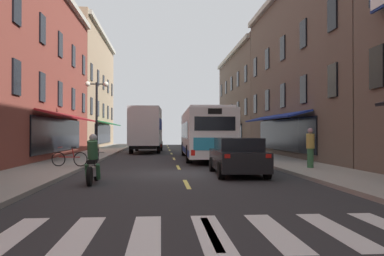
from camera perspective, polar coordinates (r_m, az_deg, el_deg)
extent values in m
cube|color=#28282B|center=(17.02, -1.50, -6.55)|extent=(34.80, 80.00, 0.10)
cube|color=#DBCC4C|center=(7.17, 2.66, -14.37)|extent=(0.14, 2.40, 0.01)
cube|color=#DBCC4C|center=(13.54, -0.74, -7.85)|extent=(0.14, 2.40, 0.01)
cube|color=#DBCC4C|center=(20.00, -1.93, -5.51)|extent=(0.14, 2.40, 0.01)
cube|color=#DBCC4C|center=(26.48, -2.53, -4.32)|extent=(0.14, 2.40, 0.01)
cube|color=#DBCC4C|center=(32.97, -2.90, -3.59)|extent=(0.14, 2.40, 0.01)
cube|color=#DBCC4C|center=(39.46, -3.14, -3.10)|extent=(0.14, 2.40, 0.01)
cube|color=#DBCC4C|center=(45.95, -3.32, -2.76)|extent=(0.14, 2.40, 0.01)
cube|color=#DBCC4C|center=(52.44, -3.45, -2.49)|extent=(0.14, 2.40, 0.01)
cube|color=silver|center=(7.53, -23.94, -13.65)|extent=(0.50, 2.80, 0.01)
cube|color=silver|center=(7.24, -15.45, -14.20)|extent=(0.50, 2.80, 0.01)
cube|color=silver|center=(7.12, -6.45, -14.45)|extent=(0.50, 2.80, 0.01)
cube|color=silver|center=(7.17, 2.66, -14.37)|extent=(0.50, 2.80, 0.01)
cube|color=silver|center=(7.38, 11.43, -13.95)|extent=(0.50, 2.80, 0.01)
cube|color=silver|center=(7.74, 19.51, -13.29)|extent=(0.50, 2.80, 0.01)
cube|color=gray|center=(17.72, -21.02, -5.89)|extent=(3.00, 80.00, 0.14)
cube|color=gray|center=(18.28, 17.41, -5.74)|extent=(3.00, 80.00, 0.14)
cube|color=black|center=(27.69, -17.98, -0.92)|extent=(0.10, 12.00, 2.10)
cube|color=maroon|center=(27.55, -16.53, 1.57)|extent=(1.38, 11.20, 0.44)
cube|color=black|center=(20.15, -23.34, 6.53)|extent=(0.10, 1.00, 1.60)
cube|color=black|center=(23.95, -20.22, 5.38)|extent=(0.10, 1.00, 1.60)
cube|color=black|center=(27.80, -17.96, 4.55)|extent=(0.10, 1.00, 1.60)
cube|color=black|center=(31.69, -16.26, 3.91)|extent=(0.10, 1.00, 1.60)
cube|color=black|center=(35.60, -14.93, 3.41)|extent=(0.10, 1.00, 1.60)
cube|color=black|center=(20.79, -23.30, 15.31)|extent=(0.10, 1.00, 1.60)
cube|color=black|center=(24.49, -20.19, 12.85)|extent=(0.10, 1.00, 1.60)
cube|color=black|center=(28.27, -17.94, 11.02)|extent=(0.10, 1.00, 1.60)
cube|color=black|center=(32.10, -16.24, 9.61)|extent=(0.10, 1.00, 1.60)
cube|color=black|center=(35.96, -14.91, 8.50)|extent=(0.10, 1.00, 1.60)
cube|color=#9E8466|center=(48.32, -17.04, 5.08)|extent=(8.00, 19.90, 12.99)
cube|color=#B2AD9E|center=(48.60, -12.18, 12.38)|extent=(0.44, 19.40, 0.40)
cube|color=black|center=(47.36, -12.28, -0.81)|extent=(0.10, 12.00, 2.10)
cube|color=#1E6638|center=(47.28, -11.42, 0.64)|extent=(1.38, 11.20, 0.44)
cube|color=black|center=(39.53, -13.87, 3.00)|extent=(0.10, 1.00, 1.60)
cube|color=black|center=(43.47, -13.00, 2.67)|extent=(0.10, 1.00, 1.60)
cube|color=black|center=(47.42, -12.27, 2.40)|extent=(0.10, 1.00, 1.60)
cube|color=black|center=(51.38, -11.66, 2.16)|extent=(0.10, 1.00, 1.60)
cube|color=black|center=(55.35, -11.13, 1.96)|extent=(0.10, 1.00, 1.60)
cube|color=black|center=(39.86, -13.85, 7.60)|extent=(0.10, 1.00, 1.60)
cube|color=black|center=(43.77, -12.99, 6.86)|extent=(0.10, 1.00, 1.60)
cube|color=black|center=(47.70, -12.26, 6.24)|extent=(0.10, 1.00, 1.60)
cube|color=black|center=(51.64, -11.65, 5.71)|extent=(0.10, 1.00, 1.60)
cube|color=black|center=(55.59, -11.13, 5.26)|extent=(0.10, 1.00, 1.60)
cube|color=black|center=(17.20, 24.43, 7.76)|extent=(0.10, 1.00, 1.60)
cube|color=brown|center=(29.87, 20.07, 7.50)|extent=(8.00, 19.90, 11.83)
cube|color=black|center=(28.14, 12.59, -0.94)|extent=(0.10, 12.00, 2.10)
cube|color=navy|center=(27.96, 11.19, 1.52)|extent=(1.38, 11.20, 0.44)
cube|color=black|center=(20.77, 19.07, 6.30)|extent=(0.10, 1.00, 1.60)
cube|color=black|center=(24.47, 15.32, 5.24)|extent=(0.10, 1.00, 1.60)
cube|color=black|center=(28.25, 12.58, 4.45)|extent=(0.10, 1.00, 1.60)
cube|color=black|center=(32.08, 10.49, 3.84)|extent=(0.10, 1.00, 1.60)
cube|color=black|center=(35.95, 8.85, 3.35)|extent=(0.10, 1.00, 1.60)
cube|color=black|center=(21.39, 19.04, 14.84)|extent=(0.10, 1.00, 1.60)
cube|color=black|center=(25.00, 15.30, 12.56)|extent=(0.10, 1.00, 1.60)
cube|color=black|center=(28.71, 12.56, 10.82)|extent=(0.10, 1.00, 1.60)
cube|color=black|center=(32.49, 10.48, 9.47)|extent=(0.10, 1.00, 1.60)
cube|color=black|center=(36.31, 8.84, 8.40)|extent=(0.10, 1.00, 1.60)
cube|color=brown|center=(48.64, 10.25, 3.90)|extent=(8.00, 19.90, 11.09)
cube|color=#B2AD9E|center=(48.46, 5.47, 10.11)|extent=(0.44, 19.40, 0.40)
cube|color=black|center=(47.62, 5.55, -0.82)|extent=(0.10, 12.00, 2.10)
cube|color=black|center=(47.52, 4.70, 0.63)|extent=(1.38, 11.20, 0.44)
cube|color=black|center=(39.85, 7.53, 2.96)|extent=(0.10, 1.00, 1.60)
cube|color=black|center=(43.76, 6.45, 2.64)|extent=(0.10, 1.00, 1.60)
cube|color=black|center=(47.69, 5.55, 2.37)|extent=(0.10, 1.00, 1.60)
cube|color=black|center=(51.63, 4.78, 2.14)|extent=(0.10, 1.00, 1.60)
cube|color=black|center=(55.58, 4.12, 1.94)|extent=(0.10, 1.00, 1.60)
cube|color=black|center=(40.17, 7.53, 7.52)|extent=(0.10, 1.00, 1.60)
cube|color=black|center=(44.06, 6.45, 6.80)|extent=(0.10, 1.00, 1.60)
cube|color=black|center=(47.96, 5.54, 6.19)|extent=(0.10, 1.00, 1.60)
cube|color=black|center=(51.88, 4.78, 5.67)|extent=(0.10, 1.00, 1.60)
cube|color=black|center=(55.81, 4.12, 5.22)|extent=(0.10, 1.00, 1.60)
cube|color=white|center=(26.10, 1.75, -0.71)|extent=(2.75, 11.69, 2.64)
cube|color=silver|center=(26.13, 1.75, 2.31)|extent=(2.53, 10.49, 0.16)
cube|color=black|center=(26.40, 1.69, -0.32)|extent=(2.75, 9.30, 0.96)
cube|color=#193899|center=(26.12, 1.75, -3.06)|extent=(2.77, 11.30, 0.36)
cube|color=black|center=(31.87, 0.81, -0.37)|extent=(2.25, 0.16, 1.10)
cube|color=black|center=(20.35, 3.21, 0.62)|extent=(2.05, 0.15, 0.70)
cube|color=teal|center=(20.34, 3.22, -2.24)|extent=(2.15, 0.14, 0.64)
cube|color=black|center=(20.36, 3.21, 2.36)|extent=(0.70, 0.11, 0.28)
cube|color=red|center=(20.25, 0.14, -3.48)|extent=(0.20, 0.08, 0.28)
cube|color=red|center=(20.50, 6.27, -3.44)|extent=(0.20, 0.08, 0.28)
cylinder|color=black|center=(29.87, -1.16, -2.95)|extent=(0.32, 1.00, 1.00)
cylinder|color=black|center=(30.05, 3.32, -2.93)|extent=(0.32, 1.00, 1.00)
cylinder|color=black|center=(22.73, -0.45, -3.67)|extent=(0.32, 1.00, 1.00)
cylinder|color=black|center=(22.97, 5.42, -3.64)|extent=(0.32, 1.00, 1.00)
cube|color=#B21E19|center=(37.97, -6.01, -0.87)|extent=(2.38, 2.35, 2.40)
cube|color=black|center=(39.06, -5.90, 0.39)|extent=(2.00, 0.18, 0.80)
cube|color=silver|center=(33.87, -6.47, 0.25)|extent=(2.63, 6.05, 3.05)
cube|color=navy|center=(33.81, -4.41, 0.51)|extent=(0.20, 3.57, 0.90)
cube|color=black|center=(35.01, -6.34, -2.52)|extent=(2.20, 7.88, 0.24)
cylinder|color=black|center=(37.88, -7.69, -2.53)|extent=(0.31, 0.91, 0.90)
cylinder|color=black|center=(37.73, -4.36, -2.54)|extent=(0.31, 0.91, 0.90)
cylinder|color=black|center=(33.10, -8.49, -2.80)|extent=(0.31, 0.91, 0.90)
cylinder|color=black|center=(32.94, -4.68, -2.82)|extent=(0.31, 0.91, 0.90)
cube|color=black|center=(16.51, 6.37, -4.43)|extent=(1.88, 4.37, 0.74)
cube|color=black|center=(16.31, 6.47, -2.33)|extent=(1.69, 2.37, 0.54)
cube|color=red|center=(14.26, 4.96, -3.94)|extent=(0.20, 0.06, 0.14)
cube|color=red|center=(14.54, 10.64, -3.87)|extent=(0.20, 0.06, 0.14)
cylinder|color=black|center=(17.86, 2.85, -5.08)|extent=(0.23, 0.64, 0.64)
cylinder|color=black|center=(18.13, 8.25, -5.01)|extent=(0.23, 0.64, 0.64)
cylinder|color=black|center=(14.95, 4.09, -5.95)|extent=(0.23, 0.64, 0.64)
cylinder|color=black|center=(15.27, 10.50, -5.83)|extent=(0.23, 0.64, 0.64)
cube|color=#515154|center=(46.42, -5.87, -2.01)|extent=(1.97, 4.25, 0.69)
cube|color=black|center=(46.24, -5.87, -1.36)|extent=(1.77, 2.30, 0.43)
cube|color=red|center=(44.37, -6.97, -1.76)|extent=(0.20, 0.06, 0.14)
cube|color=red|center=(44.30, -4.99, -1.77)|extent=(0.20, 0.06, 0.14)
cylinder|color=black|center=(47.88, -6.87, -2.29)|extent=(0.23, 0.64, 0.64)
cylinder|color=black|center=(47.80, -4.72, -2.29)|extent=(0.23, 0.64, 0.64)
cylinder|color=black|center=(45.07, -7.08, -2.39)|extent=(0.23, 0.64, 0.64)
cylinder|color=black|center=(44.99, -4.80, -2.40)|extent=(0.23, 0.64, 0.64)
cylinder|color=black|center=(14.85, -13.21, -6.01)|extent=(0.10, 0.62, 0.62)
cylinder|color=black|center=(13.42, -14.12, -6.58)|extent=(0.12, 0.62, 0.62)
cylinder|color=#B2B2B7|center=(14.71, -13.28, -4.89)|extent=(0.07, 0.33, 0.68)
ellipsoid|color=black|center=(14.27, -13.53, -4.21)|extent=(0.32, 0.56, 0.28)
cube|color=black|center=(13.88, -13.78, -4.60)|extent=(0.26, 0.56, 0.12)
cube|color=#B2B2B7|center=(14.13, -13.64, -5.92)|extent=(0.24, 0.40, 0.30)
cylinder|color=#B2B2B7|center=(14.58, -13.33, -3.31)|extent=(0.62, 0.04, 0.04)
cylinder|color=#33663F|center=(13.93, -13.73, -2.98)|extent=(0.34, 0.46, 0.66)
sphere|color=#B2B2B7|center=(14.03, -13.66, -1.33)|extent=(0.26, 0.26, 0.26)
cylinder|color=#33663F|center=(14.04, -14.45, -5.95)|extent=(0.14, 0.36, 0.56)
cylinder|color=#33663F|center=(13.98, -12.99, -5.97)|extent=(0.14, 0.36, 0.56)
torus|color=black|center=(19.93, -18.17, -4.16)|extent=(0.66, 0.15, 0.66)
torus|color=black|center=(19.54, -15.33, -4.24)|extent=(0.66, 0.15, 0.66)
cylinder|color=red|center=(19.72, -16.77, -3.91)|extent=(0.99, 0.20, 0.04)
cylinder|color=red|center=(19.65, -16.28, -3.40)|extent=(0.14, 0.06, 0.50)
cube|color=black|center=(19.63, -16.22, -2.61)|extent=(0.22, 0.15, 0.06)
cylinder|color=red|center=(19.87, -17.96, -2.58)|extent=(0.11, 0.48, 0.03)
cylinder|color=#33663F|center=(18.88, 16.22, -4.06)|extent=(0.28, 0.28, 0.86)
cylinder|color=#B29947|center=(18.85, 16.21, -1.76)|extent=(0.36, 0.36, 0.66)
sphere|color=gray|center=(18.85, 16.21, -0.34)|extent=(0.23, 0.23, 0.23)
cylinder|color=black|center=(25.57, -13.19, 1.07)|extent=(0.14, 0.14, 4.63)
cylinder|color=black|center=(25.59, -13.21, -3.45)|extent=(0.28, 0.28, 0.60)
cylinder|color=black|center=(25.73, -13.18, 6.01)|extent=(1.10, 0.07, 0.07)
sphere|color=white|center=(25.82, -14.40, 5.99)|extent=(0.32, 0.32, 0.32)
sphere|color=white|center=(25.65, -11.96, 6.03)|extent=(0.32, 0.32, 0.32)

